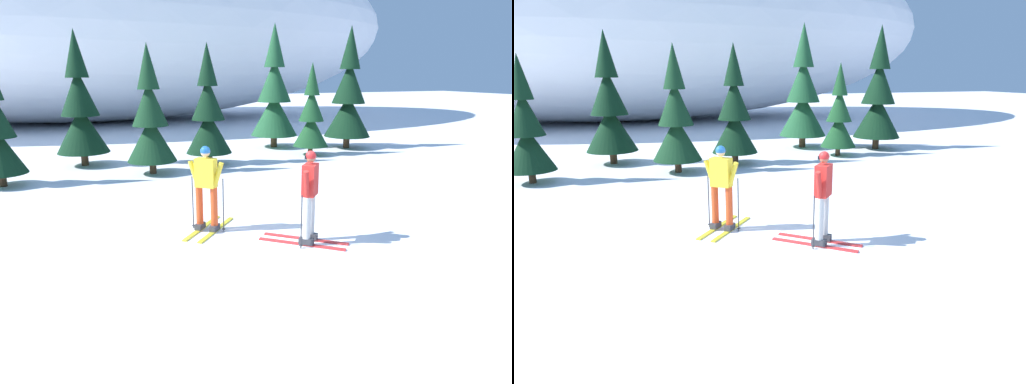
% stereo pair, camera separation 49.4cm
% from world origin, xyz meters
% --- Properties ---
extents(ground_plane, '(120.00, 120.00, 0.00)m').
position_xyz_m(ground_plane, '(0.00, 0.00, 0.00)').
color(ground_plane, white).
extents(skier_yellow_jacket, '(1.43, 1.59, 1.83)m').
position_xyz_m(skier_yellow_jacket, '(-1.11, 1.30, 0.97)').
color(skier_yellow_jacket, gold).
rests_on(skier_yellow_jacket, ground).
extents(skier_red_jacket, '(1.58, 1.49, 1.85)m').
position_xyz_m(skier_red_jacket, '(0.55, -0.12, 0.97)').
color(skier_red_jacket, red).
rests_on(skier_red_jacket, ground).
extents(pine_tree_left, '(1.83, 1.83, 4.74)m').
position_xyz_m(pine_tree_left, '(-3.34, 9.84, 1.98)').
color(pine_tree_left, '#47301E').
rests_on(pine_tree_left, ground).
extents(pine_tree_center_left, '(1.63, 1.63, 4.21)m').
position_xyz_m(pine_tree_center_left, '(-1.26, 7.54, 1.76)').
color(pine_tree_center_left, '#47301E').
rests_on(pine_tree_center_left, ground).
extents(pine_tree_center, '(1.66, 1.66, 4.31)m').
position_xyz_m(pine_tree_center, '(0.93, 8.38, 1.80)').
color(pine_tree_center, '#47301E').
rests_on(pine_tree_center, ground).
extents(pine_tree_center_right, '(2.07, 2.07, 5.35)m').
position_xyz_m(pine_tree_center_right, '(4.76, 11.23, 2.24)').
color(pine_tree_center_right, '#47301E').
rests_on(pine_tree_center_right, ground).
extents(pine_tree_right, '(1.42, 1.42, 3.68)m').
position_xyz_m(pine_tree_right, '(5.31, 8.77, 1.54)').
color(pine_tree_right, '#47301E').
rests_on(pine_tree_right, ground).
extents(pine_tree_far_right, '(2.02, 2.02, 5.22)m').
position_xyz_m(pine_tree_far_right, '(7.68, 9.82, 2.19)').
color(pine_tree_far_right, '#47301E').
rests_on(pine_tree_far_right, ground).
extents(snow_ridge_background, '(44.52, 21.58, 13.06)m').
position_xyz_m(snow_ridge_background, '(-2.68, 26.42, 6.53)').
color(snow_ridge_background, white).
rests_on(snow_ridge_background, ground).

